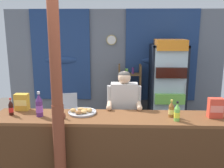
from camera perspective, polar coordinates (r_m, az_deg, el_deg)
The scene contains 16 objects.
ground_plane at distance 4.43m, azimuth -0.08°, elevation -16.05°, with size 7.10×7.10×0.00m, color #665B51.
back_wall_curtained at distance 5.63m, azimuth 0.60°, elevation 4.14°, with size 4.76×0.22×2.51m.
stall_counter at distance 3.40m, azimuth -0.35°, elevation -14.00°, with size 3.13×0.57×0.98m.
timber_post at distance 3.01m, azimuth -12.17°, elevation -5.59°, with size 0.16×0.14×2.51m.
drink_fridge at distance 5.27m, azimuth 12.41°, elevation 0.52°, with size 0.70×0.75×1.91m.
bottle_shelf_rack at distance 5.44m, azimuth 3.94°, elevation -2.50°, with size 0.48×0.28×1.37m.
plastic_lawn_chair at distance 5.04m, azimuth -10.11°, elevation -6.49°, with size 0.52×0.52×0.86m.
shopkeeper at distance 3.85m, azimuth 2.72°, elevation -5.25°, with size 0.51×0.42×1.50m.
soda_bottle_grape_soda at distance 3.45m, azimuth -16.10°, elevation -4.76°, with size 0.09×0.09×0.34m.
soda_bottle_lime_soda at distance 3.27m, azimuth 14.47°, elevation -6.27°, with size 0.07×0.07×0.25m.
soda_bottle_iced_tea at distance 3.40m, azimuth 13.23°, elevation -5.65°, with size 0.07×0.07×0.23m.
soda_bottle_cola at distance 3.64m, azimuth -21.86°, elevation -5.01°, with size 0.06×0.06×0.23m.
soda_bottle_water at distance 3.40m, azimuth -12.25°, elevation -5.60°, with size 0.07×0.07×0.23m.
snack_box_crackers at distance 3.54m, azimuth 22.32°, elevation -5.02°, with size 0.18×0.11×0.26m.
snack_box_choco_powder at distance 3.79m, azimuth -19.67°, elevation -3.84°, with size 0.19×0.12×0.24m.
pastry_tray at distance 3.49m, azimuth -6.74°, elevation -6.24°, with size 0.38×0.38×0.07m.
Camera 1 is at (0.15, -2.79, 2.13)m, focal length 40.51 mm.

